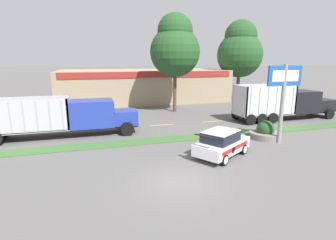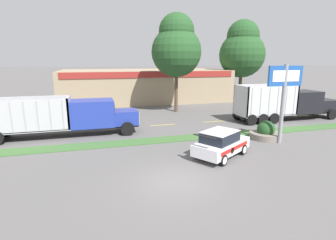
% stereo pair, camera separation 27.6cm
% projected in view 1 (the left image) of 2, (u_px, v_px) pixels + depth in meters
% --- Properties ---
extents(ground_plane, '(600.00, 600.00, 0.00)m').
position_uv_depth(ground_plane, '(178.00, 182.00, 13.24)').
color(ground_plane, '#5B5959').
extents(grass_verge, '(120.00, 1.57, 0.06)m').
position_uv_depth(grass_verge, '(148.00, 141.00, 19.90)').
color(grass_verge, '#3D6633').
rests_on(grass_verge, ground_plane).
extents(centre_line_3, '(2.40, 0.14, 0.01)m').
position_uv_depth(centre_line_3, '(38.00, 134.00, 22.06)').
color(centre_line_3, yellow).
rests_on(centre_line_3, ground_plane).
extents(centre_line_4, '(2.40, 0.14, 0.01)m').
position_uv_depth(centre_line_4, '(104.00, 129.00, 23.54)').
color(centre_line_4, yellow).
rests_on(centre_line_4, ground_plane).
extents(centre_line_5, '(2.40, 0.14, 0.01)m').
position_uv_depth(centre_line_5, '(162.00, 125.00, 25.03)').
color(centre_line_5, yellow).
rests_on(centre_line_5, ground_plane).
extents(centre_line_6, '(2.40, 0.14, 0.01)m').
position_uv_depth(centre_line_6, '(213.00, 121.00, 26.51)').
color(centre_line_6, yellow).
rests_on(centre_line_6, ground_plane).
extents(centre_line_7, '(2.40, 0.14, 0.01)m').
position_uv_depth(centre_line_7, '(259.00, 118.00, 28.00)').
color(centre_line_7, yellow).
rests_on(centre_line_7, ground_plane).
extents(centre_line_8, '(2.40, 0.14, 0.01)m').
position_uv_depth(centre_line_8, '(301.00, 115.00, 29.49)').
color(centre_line_8, yellow).
rests_on(centre_line_8, ground_plane).
extents(dump_truck_lead, '(12.45, 2.62, 3.21)m').
position_uv_depth(dump_truck_lead, '(74.00, 117.00, 21.07)').
color(dump_truck_lead, black).
rests_on(dump_truck_lead, ground_plane).
extents(dump_truck_mid, '(11.45, 2.85, 3.66)m').
position_uv_depth(dump_truck_mid, '(292.00, 104.00, 27.44)').
color(dump_truck_mid, black).
rests_on(dump_truck_mid, ground_plane).
extents(rally_car, '(4.45, 3.78, 1.75)m').
position_uv_depth(rally_car, '(222.00, 143.00, 16.61)').
color(rally_car, white).
rests_on(rally_car, ground_plane).
extents(store_sign_post, '(2.76, 0.28, 5.76)m').
position_uv_depth(store_sign_post, '(284.00, 88.00, 18.79)').
color(store_sign_post, gray).
rests_on(store_sign_post, ground_plane).
extents(stone_planter, '(2.47, 2.47, 1.42)m').
position_uv_depth(stone_planter, '(265.00, 132.00, 20.71)').
color(stone_planter, slate).
rests_on(stone_planter, ground_plane).
extents(store_building_backdrop, '(24.43, 12.10, 4.66)m').
position_uv_depth(store_building_backdrop, '(142.00, 85.00, 40.61)').
color(store_building_backdrop, '#9E896B').
rests_on(store_building_backdrop, ground_plane).
extents(tree_behind_centre, '(6.92, 6.92, 12.10)m').
position_uv_depth(tree_behind_centre, '(240.00, 50.00, 40.15)').
color(tree_behind_centre, brown).
rests_on(tree_behind_centre, ground_plane).
extents(tree_behind_right, '(5.77, 5.77, 11.33)m').
position_uv_depth(tree_behind_right, '(175.00, 47.00, 30.06)').
color(tree_behind_right, brown).
rests_on(tree_behind_right, ground_plane).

